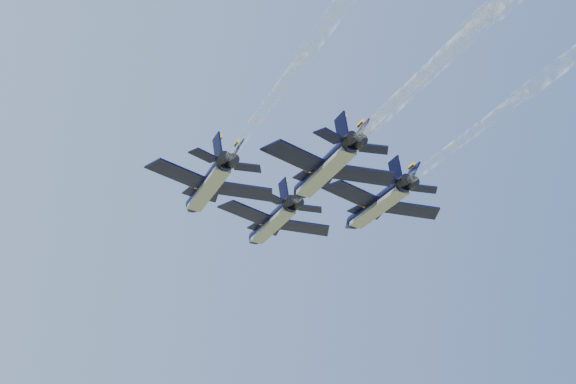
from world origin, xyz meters
name	(u,v)px	position (x,y,z in m)	size (l,w,h in m)	color
jet_lead	(272,222)	(-0.92, 7.39, 96.05)	(14.13, 18.56, 4.35)	black
jet_left	(208,186)	(-12.97, -1.83, 96.05)	(14.13, 18.56, 4.35)	black
jet_right	(377,205)	(6.91, -4.33, 96.05)	(14.13, 18.56, 4.35)	black
jet_slot	(324,169)	(-4.16, -11.90, 96.05)	(14.13, 18.56, 4.35)	black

